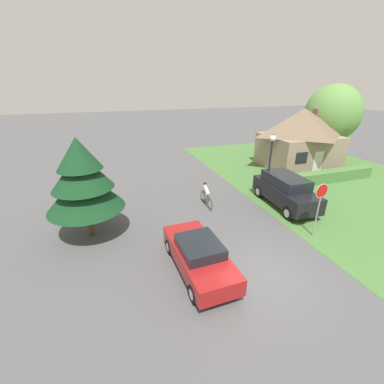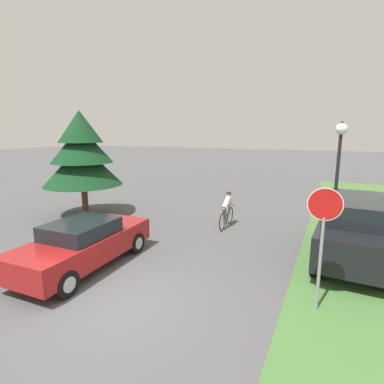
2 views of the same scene
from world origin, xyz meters
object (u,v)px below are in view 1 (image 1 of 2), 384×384
object	(u,v)px
deciduous_tree_right	(332,114)
cottage_house	(300,137)
sedan_left_lane	(199,255)
street_lamp	(271,153)
cyclist	(206,195)
parked_suv_right	(285,191)
conifer_tall_near	(82,180)
stop_sign	(320,200)

from	to	relation	value
deciduous_tree_right	cottage_house	bearing A→B (deg)	-166.97
sedan_left_lane	street_lamp	size ratio (longest dim) A/B	1.03
cottage_house	sedan_left_lane	bearing A→B (deg)	-140.71
cottage_house	street_lamp	bearing A→B (deg)	-140.37
cyclist	parked_suv_right	world-z (taller)	parked_suv_right
sedan_left_lane	conifer_tall_near	bearing A→B (deg)	42.50
cyclist	conifer_tall_near	distance (m)	7.32
sedan_left_lane	stop_sign	bearing A→B (deg)	-86.89
parked_suv_right	street_lamp	xyz separation A→B (m)	(-0.57, 1.14, 2.19)
deciduous_tree_right	sedan_left_lane	bearing A→B (deg)	-146.65
sedan_left_lane	parked_suv_right	xyz separation A→B (m)	(7.24, 4.05, 0.29)
cyclist	conifer_tall_near	xyz separation A→B (m)	(-6.85, -1.22, 2.29)
cyclist	street_lamp	size ratio (longest dim) A/B	0.42
cyclist	deciduous_tree_right	xyz separation A→B (m)	(15.35, 6.20, 3.78)
sedan_left_lane	deciduous_tree_right	size ratio (longest dim) A/B	0.63
conifer_tall_near	cyclist	bearing A→B (deg)	10.06
cyclist	street_lamp	bearing A→B (deg)	-96.35
conifer_tall_near	cottage_house	bearing A→B (deg)	19.70
sedan_left_lane	parked_suv_right	distance (m)	8.31
cottage_house	street_lamp	xyz separation A→B (m)	(-7.05, -5.62, 0.50)
street_lamp	deciduous_tree_right	bearing A→B (deg)	30.41
stop_sign	street_lamp	world-z (taller)	street_lamp
cottage_house	deciduous_tree_right	distance (m)	4.65
parked_suv_right	deciduous_tree_right	world-z (taller)	deciduous_tree_right
cyclist	stop_sign	size ratio (longest dim) A/B	0.65
cyclist	deciduous_tree_right	bearing A→B (deg)	-69.01
cyclist	stop_sign	distance (m)	6.46
stop_sign	deciduous_tree_right	distance (m)	16.20
parked_suv_right	stop_sign	distance (m)	3.69
parked_suv_right	conifer_tall_near	xyz separation A→B (m)	(-11.54, 0.31, 1.99)
cottage_house	sedan_left_lane	size ratio (longest dim) A/B	1.49
conifer_tall_near	stop_sign	bearing A→B (deg)	-19.34
parked_suv_right	deciduous_tree_right	distance (m)	13.61
deciduous_tree_right	parked_suv_right	bearing A→B (deg)	-144.06
stop_sign	conifer_tall_near	xyz separation A→B (m)	(-10.75, 3.77, 1.00)
sedan_left_lane	stop_sign	size ratio (longest dim) A/B	1.60
cottage_house	sedan_left_lane	world-z (taller)	cottage_house
parked_suv_right	street_lamp	size ratio (longest dim) A/B	1.12
cottage_house	stop_sign	distance (m)	12.57
street_lamp	deciduous_tree_right	world-z (taller)	deciduous_tree_right
sedan_left_lane	cyclist	distance (m)	6.13
cottage_house	parked_suv_right	xyz separation A→B (m)	(-6.48, -6.76, -1.68)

